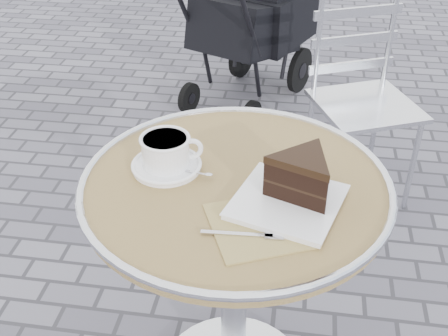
# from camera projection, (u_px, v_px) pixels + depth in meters

# --- Properties ---
(cafe_table) EXTENTS (0.72, 0.72, 0.74)m
(cafe_table) POSITION_uv_depth(u_px,v_px,m) (235.00, 237.00, 1.37)
(cafe_table) COLOR silver
(cafe_table) RESTS_ON ground
(cappuccino_set) EXTENTS (0.19, 0.16, 0.08)m
(cappuccino_set) POSITION_uv_depth(u_px,v_px,m) (167.00, 155.00, 1.30)
(cappuccino_set) COLOR white
(cappuccino_set) RESTS_ON cafe_table
(cake_plate_set) EXTENTS (0.33, 0.34, 0.12)m
(cake_plate_set) POSITION_uv_depth(u_px,v_px,m) (298.00, 182.00, 1.19)
(cake_plate_set) COLOR #9E8457
(cake_plate_set) RESTS_ON cafe_table
(bistro_chair) EXTENTS (0.49, 0.49, 0.83)m
(bistro_chair) POSITION_uv_depth(u_px,v_px,m) (358.00, 77.00, 2.26)
(bistro_chair) COLOR silver
(bistro_chair) RESTS_ON ground
(baby_stroller) EXTENTS (0.75, 1.01, 0.96)m
(baby_stroller) POSITION_uv_depth(u_px,v_px,m) (253.00, 24.00, 3.01)
(baby_stroller) COLOR black
(baby_stroller) RESTS_ON ground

